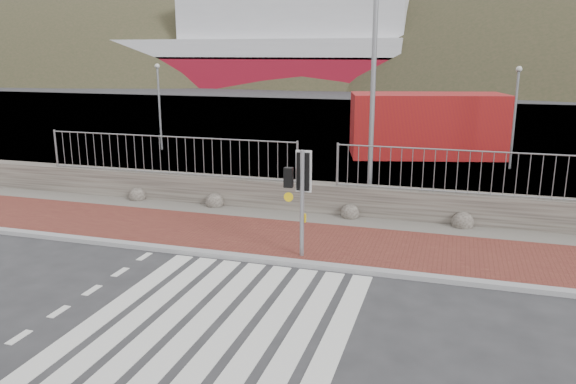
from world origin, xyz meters
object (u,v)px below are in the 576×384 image
(ferry, at_px, (251,47))
(streetlight, at_px, (379,51))
(shipping_container, at_px, (427,125))
(traffic_signal_far, at_px, (301,181))

(ferry, height_order, streetlight, ferry)
(shipping_container, bearing_deg, traffic_signal_far, -111.97)
(streetlight, relative_size, shipping_container, 1.22)
(ferry, distance_m, shipping_container, 57.04)
(streetlight, height_order, shipping_container, streetlight)
(ferry, xyz_separation_m, traffic_signal_far, (25.18, -64.46, -3.52))
(ferry, bearing_deg, shipping_container, -61.50)
(streetlight, distance_m, shipping_container, 10.32)
(traffic_signal_far, distance_m, streetlight, 5.59)
(ferry, distance_m, traffic_signal_far, 69.29)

